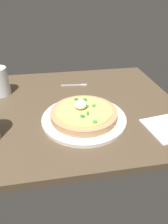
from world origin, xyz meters
TOP-DOWN VIEW (x-y plane):
  - dining_table at (0.00, 0.00)cm, footprint 91.89×69.91cm
  - plate at (7.23, -11.42)cm, footprint 29.02×29.02cm
  - pizza at (7.20, -11.37)cm, footprint 22.76×22.76cm
  - fork at (8.40, 16.76)cm, footprint 12.01×2.15cm
  - napkin at (33.48, -20.82)cm, footprint 15.27×15.27cm

SIDE VIEW (x-z plane):
  - dining_table at x=0.00cm, z-range 0.00..2.52cm
  - napkin at x=33.48cm, z-range 2.52..2.92cm
  - fork at x=8.40cm, z-range 2.52..3.02cm
  - plate at x=7.23cm, z-range 2.52..3.74cm
  - pizza at x=7.20cm, z-range 2.29..8.17cm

